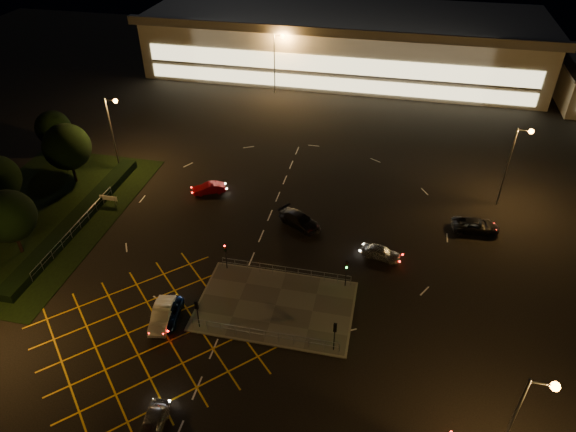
% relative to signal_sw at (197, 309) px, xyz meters
% --- Properties ---
extents(ground, '(180.00, 180.00, 0.00)m').
position_rel_signal_sw_xyz_m(ground, '(4.00, 5.99, -2.37)').
color(ground, black).
rests_on(ground, ground).
extents(pedestrian_island, '(14.00, 9.00, 0.12)m').
position_rel_signal_sw_xyz_m(pedestrian_island, '(6.00, 3.99, -2.31)').
color(pedestrian_island, '#4C4944').
rests_on(pedestrian_island, ground).
extents(grass_verge, '(18.00, 30.00, 0.08)m').
position_rel_signal_sw_xyz_m(grass_verge, '(-24.00, 11.99, -2.33)').
color(grass_verge, black).
rests_on(grass_verge, ground).
extents(hedge, '(2.00, 26.00, 1.00)m').
position_rel_signal_sw_xyz_m(hedge, '(-19.00, 11.99, -1.87)').
color(hedge, black).
rests_on(hedge, ground).
extents(supermarket, '(72.00, 26.50, 10.50)m').
position_rel_signal_sw_xyz_m(supermarket, '(4.00, 67.95, 2.95)').
color(supermarket, beige).
rests_on(supermarket, ground).
extents(streetlight_se, '(1.78, 0.56, 10.03)m').
position_rel_signal_sw_xyz_m(streetlight_se, '(24.44, -8.01, 4.20)').
color(streetlight_se, slate).
rests_on(streetlight_se, ground).
extents(streetlight_nw, '(1.78, 0.56, 10.03)m').
position_rel_signal_sw_xyz_m(streetlight_nw, '(-19.56, 23.99, 4.20)').
color(streetlight_nw, slate).
rests_on(streetlight_nw, ground).
extents(streetlight_ne, '(1.78, 0.56, 10.03)m').
position_rel_signal_sw_xyz_m(streetlight_ne, '(28.44, 25.99, 4.20)').
color(streetlight_ne, slate).
rests_on(streetlight_ne, ground).
extents(streetlight_far_left, '(1.78, 0.56, 10.03)m').
position_rel_signal_sw_xyz_m(streetlight_far_left, '(-5.56, 53.99, 4.20)').
color(streetlight_far_left, slate).
rests_on(streetlight_far_left, ground).
extents(streetlight_far_right, '(1.78, 0.56, 10.03)m').
position_rel_signal_sw_xyz_m(streetlight_far_right, '(34.44, 55.99, 4.20)').
color(streetlight_far_right, slate).
rests_on(streetlight_far_right, ground).
extents(signal_sw, '(0.28, 0.30, 3.15)m').
position_rel_signal_sw_xyz_m(signal_sw, '(0.00, 0.00, 0.00)').
color(signal_sw, black).
rests_on(signal_sw, pedestrian_island).
extents(signal_se, '(0.28, 0.30, 3.15)m').
position_rel_signal_sw_xyz_m(signal_se, '(12.00, 0.00, 0.00)').
color(signal_se, black).
rests_on(signal_se, pedestrian_island).
extents(signal_nw, '(0.28, 0.30, 3.15)m').
position_rel_signal_sw_xyz_m(signal_nw, '(0.00, 7.99, 0.00)').
color(signal_nw, black).
rests_on(signal_nw, pedestrian_island).
extents(signal_ne, '(0.28, 0.30, 3.15)m').
position_rel_signal_sw_xyz_m(signal_ne, '(12.00, 7.99, 0.00)').
color(signal_ne, black).
rests_on(signal_ne, pedestrian_island).
extents(tree_c, '(5.76, 5.76, 7.84)m').
position_rel_signal_sw_xyz_m(tree_c, '(-24.00, 19.99, 2.59)').
color(tree_c, black).
rests_on(tree_c, ground).
extents(tree_d, '(4.68, 4.68, 6.37)m').
position_rel_signal_sw_xyz_m(tree_d, '(-30.00, 25.99, 1.65)').
color(tree_d, black).
rests_on(tree_d, ground).
extents(tree_e, '(5.40, 5.40, 7.35)m').
position_rel_signal_sw_xyz_m(tree_e, '(-22.00, 5.99, 2.28)').
color(tree_e, black).
rests_on(tree_e, ground).
extents(car_near_silver, '(1.98, 4.22, 1.40)m').
position_rel_signal_sw_xyz_m(car_near_silver, '(0.14, -10.12, -1.67)').
color(car_near_silver, '#B2B4B9').
rests_on(car_near_silver, ground).
extents(car_queue_white, '(2.31, 4.71, 1.49)m').
position_rel_signal_sw_xyz_m(car_queue_white, '(-3.50, 0.06, -1.62)').
color(car_queue_white, silver).
rests_on(car_queue_white, ground).
extents(car_left_blue, '(2.56, 4.60, 1.22)m').
position_rel_signal_sw_xyz_m(car_left_blue, '(-3.14, 0.45, -1.76)').
color(car_left_blue, '#0C1E4A').
rests_on(car_left_blue, ground).
extents(car_far_dkgrey, '(5.60, 4.54, 1.52)m').
position_rel_signal_sw_xyz_m(car_far_dkgrey, '(5.75, 16.79, -1.60)').
color(car_far_dkgrey, black).
rests_on(car_far_dkgrey, ground).
extents(car_right_silver, '(4.34, 2.49, 1.39)m').
position_rel_signal_sw_xyz_m(car_right_silver, '(15.09, 13.07, -1.67)').
color(car_right_silver, '#B3B6BA').
rests_on(car_right_silver, ground).
extents(car_circ_red, '(4.14, 2.94, 1.30)m').
position_rel_signal_sw_xyz_m(car_circ_red, '(-6.49, 21.09, -1.72)').
color(car_circ_red, maroon).
rests_on(car_circ_red, ground).
extents(car_east_grey, '(5.30, 2.76, 1.43)m').
position_rel_signal_sw_xyz_m(car_east_grey, '(24.97, 20.00, -1.65)').
color(car_east_grey, black).
rests_on(car_east_grey, ground).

